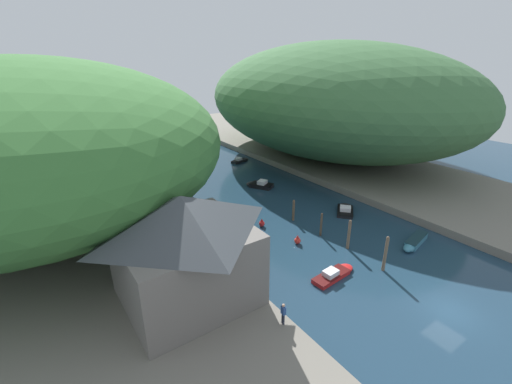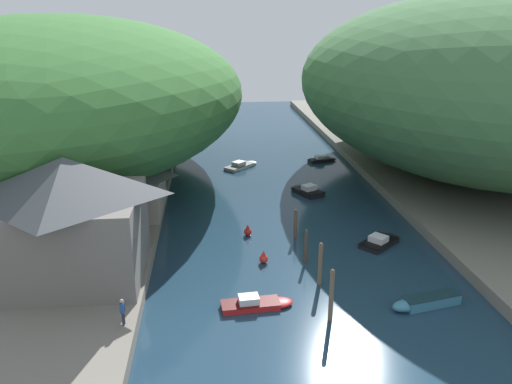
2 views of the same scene
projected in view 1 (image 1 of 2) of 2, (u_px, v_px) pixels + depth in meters
name	position (u px, v px, depth m)	size (l,w,h in m)	color
water_surface	(241.00, 193.00, 49.36)	(130.00, 130.00, 0.00)	#1E384C
left_bank	(68.00, 233.00, 37.26)	(22.00, 120.00, 0.94)	slate
right_bank	(347.00, 163.00, 61.12)	(22.00, 120.00, 0.94)	slate
hillside_left	(29.00, 133.00, 41.17)	(41.57, 58.19, 17.65)	#387033
hillside_right	(332.00, 99.00, 62.17)	(38.59, 54.03, 19.95)	#3D6B3D
waterfront_building	(185.00, 247.00, 25.13)	(9.96, 9.19, 8.51)	slate
boathouse_shed	(152.00, 205.00, 36.36)	(6.87, 8.98, 5.13)	gray
boat_far_right_bank	(240.00, 160.00, 63.48)	(4.08, 2.29, 0.83)	black
boat_mid_channel	(345.00, 210.00, 43.28)	(4.47, 4.23, 0.90)	black
boat_open_rowboat	(414.00, 242.00, 35.58)	(5.00, 2.13, 0.72)	teal
boat_red_skiff	(190.00, 174.00, 56.37)	(4.83, 4.98, 0.88)	silver
boat_moored_right	(334.00, 274.00, 30.61)	(4.82, 1.73, 0.87)	red
boat_yellow_tender	(259.00, 185.00, 51.39)	(3.66, 4.50, 1.08)	black
mooring_post_nearest	(385.00, 254.00, 30.93)	(0.29, 0.29, 3.55)	brown
mooring_post_second	(349.00, 234.00, 34.54)	(0.30, 0.30, 3.25)	brown
mooring_post_middle	(321.00, 224.00, 37.17)	(0.24, 0.24, 2.71)	#4C3D2D
mooring_post_fourth	(293.00, 210.00, 40.64)	(0.29, 0.29, 2.64)	brown
channel_buoy_near	(262.00, 223.00, 39.50)	(0.68, 0.68, 1.01)	red
channel_buoy_far	(297.00, 240.00, 35.89)	(0.69, 0.69, 1.03)	red
person_on_quay	(193.00, 241.00, 32.75)	(0.23, 0.39, 1.69)	#282D3D
person_by_boathouse	(283.00, 312.00, 23.69)	(0.26, 0.40, 1.69)	#282D3D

